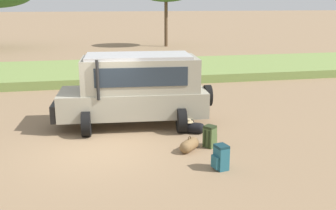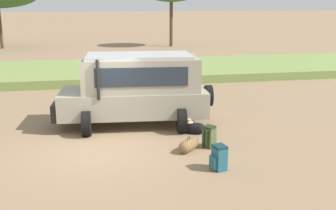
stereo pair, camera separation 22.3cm
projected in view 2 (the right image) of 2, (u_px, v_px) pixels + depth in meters
The scene contains 7 objects.
ground_plane at pixel (101, 149), 11.39m from camera, with size 320.00×320.00×0.00m, color #8C7051.
grass_bank at pixel (96, 71), 22.65m from camera, with size 120.00×7.00×0.44m.
safari_vehicle at pixel (137, 88), 13.29m from camera, with size 5.43×3.00×2.44m.
backpack_beside_front_wheel at pixel (209, 137), 11.44m from camera, with size 0.45×0.44×0.65m.
backpack_cluster_center at pixel (219, 158), 9.91m from camera, with size 0.44×0.42×0.65m.
duffel_bag_low_black_case at pixel (192, 128), 12.71m from camera, with size 0.83×0.60×0.46m.
duffel_bag_soft_canvas at pixel (188, 145), 11.19m from camera, with size 0.65×0.68×0.44m.
Camera 2 is at (-0.08, -10.85, 4.14)m, focal length 42.00 mm.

